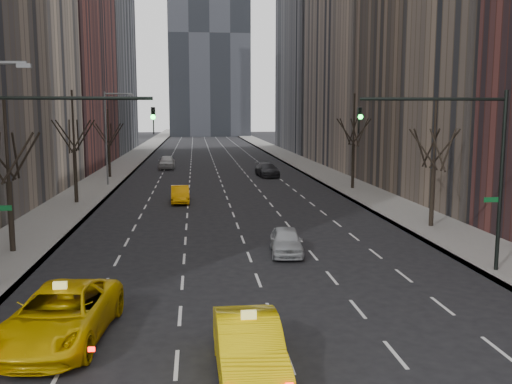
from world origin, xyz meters
name	(u,v)px	position (x,y,z in m)	size (l,w,h in m)	color
sidewalk_left	(127,163)	(-12.25, 70.00, 0.07)	(4.50, 320.00, 0.15)	slate
sidewalk_right	(298,161)	(12.25, 70.00, 0.07)	(4.50, 320.00, 0.15)	slate
tree_lw_b	(9,182)	(-12.00, 18.00, 3.72)	(3.36, 3.50, 7.82)	black
tree_lw_c	(74,153)	(-12.00, 34.00, 4.04)	(3.36, 3.50, 8.74)	black
tree_lw_d	(109,146)	(-12.00, 52.00, 3.56)	(3.36, 3.50, 7.36)	black
tree_rw_b	(433,169)	(12.00, 22.00, 3.72)	(3.36, 3.50, 7.82)	black
tree_rw_c	(353,146)	(12.00, 40.00, 4.04)	(3.36, 3.50, 8.74)	black
traffic_mast_left	(33,155)	(-9.11, 12.00, 5.49)	(6.69, 0.39, 8.00)	black
traffic_mast_right	(466,152)	(9.11, 12.00, 5.49)	(6.69, 0.39, 8.00)	black
streetlight_far	(110,129)	(-10.84, 45.00, 5.62)	(2.83, 0.22, 9.00)	slate
taxi_suv	(61,315)	(-6.93, 6.15, 0.85)	(2.82, 6.13, 1.70)	#D9AE04
taxi_sedan	(249,347)	(-1.25, 3.08, 0.82)	(1.74, 4.99, 1.64)	#E9C204
silver_sedan_ahead	(286,241)	(1.93, 16.45, 0.68)	(1.60, 3.97, 1.35)	#A3A6AA
far_taxi	(180,194)	(-3.87, 33.85, 0.67)	(1.42, 4.08, 1.34)	#FFA105
far_suv_grey	(267,170)	(5.41, 51.75, 0.75)	(2.11, 5.18, 1.50)	#28282C
far_car_white	(167,162)	(-6.25, 61.84, 0.85)	(2.02, 5.01, 1.71)	#B8B8B8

